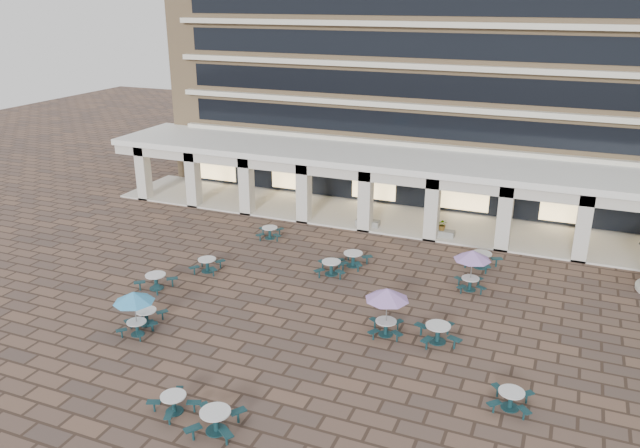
# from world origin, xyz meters

# --- Properties ---
(ground) EXTENTS (120.00, 120.00, 0.00)m
(ground) POSITION_xyz_m (0.00, 0.00, 0.00)
(ground) COLOR brown
(ground) RESTS_ON ground
(apartment_building) EXTENTS (40.00, 15.50, 25.20)m
(apartment_building) POSITION_xyz_m (0.00, 25.47, 12.60)
(apartment_building) COLOR tan
(apartment_building) RESTS_ON ground
(retail_arcade) EXTENTS (42.00, 6.60, 4.40)m
(retail_arcade) POSITION_xyz_m (0.00, 14.80, 3.00)
(retail_arcade) COLOR white
(retail_arcade) RESTS_ON ground
(picnic_table_0) EXTENTS (1.78, 1.78, 0.71)m
(picnic_table_0) POSITION_xyz_m (-7.44, -2.83, 0.42)
(picnic_table_0) COLOR #133139
(picnic_table_0) RESTS_ON ground
(picnic_table_1) EXTENTS (1.91, 1.91, 0.70)m
(picnic_table_1) POSITION_xyz_m (-2.58, -7.70, 0.42)
(picnic_table_1) COLOR #133139
(picnic_table_1) RESTS_ON ground
(picnic_table_2) EXTENTS (2.03, 2.03, 0.81)m
(picnic_table_2) POSITION_xyz_m (-0.64, -8.04, 0.48)
(picnic_table_2) COLOR #133139
(picnic_table_2) RESTS_ON ground
(picnic_table_3) EXTENTS (1.59, 1.59, 0.71)m
(picnic_table_3) POSITION_xyz_m (8.53, -2.89, 0.42)
(picnic_table_3) COLOR #133139
(picnic_table_3) RESTS_ON ground
(picnic_table_4) EXTENTS (1.79, 1.79, 2.07)m
(picnic_table_4) POSITION_xyz_m (-7.25, -3.75, 1.75)
(picnic_table_4) COLOR #133139
(picnic_table_4) RESTS_ON ground
(picnic_table_5) EXTENTS (1.88, 1.88, 0.78)m
(picnic_table_5) POSITION_xyz_m (-9.26, 0.36, 0.46)
(picnic_table_5) COLOR #133139
(picnic_table_5) RESTS_ON ground
(picnic_table_6) EXTENTS (1.94, 1.94, 2.24)m
(picnic_table_6) POSITION_xyz_m (2.87, 0.38, 1.90)
(picnic_table_6) COLOR #133139
(picnic_table_6) RESTS_ON ground
(picnic_table_7) EXTENTS (2.23, 2.23, 0.81)m
(picnic_table_7) POSITION_xyz_m (5.10, 0.65, 0.48)
(picnic_table_7) COLOR #133139
(picnic_table_7) RESTS_ON ground
(picnic_table_8) EXTENTS (1.84, 1.84, 0.73)m
(picnic_table_8) POSITION_xyz_m (-7.98, 3.16, 0.44)
(picnic_table_8) COLOR #133139
(picnic_table_8) RESTS_ON ground
(picnic_table_9) EXTENTS (1.89, 1.89, 0.71)m
(picnic_table_9) POSITION_xyz_m (-7.05, 8.82, 0.43)
(picnic_table_9) COLOR #133139
(picnic_table_9) RESTS_ON ground
(picnic_table_10) EXTENTS (1.90, 1.90, 0.79)m
(picnic_table_10) POSITION_xyz_m (-0.94, 6.82, 0.47)
(picnic_table_10) COLOR #133139
(picnic_table_10) RESTS_ON ground
(picnic_table_11) EXTENTS (1.87, 1.87, 2.16)m
(picnic_table_11) POSITION_xyz_m (5.53, 6.26, 1.83)
(picnic_table_11) COLOR #133139
(picnic_table_11) RESTS_ON ground
(picnic_table_12) EXTENTS (1.94, 1.94, 0.76)m
(picnic_table_12) POSITION_xyz_m (-1.64, 5.34, 0.45)
(picnic_table_12) COLOR #133139
(picnic_table_12) RESTS_ON ground
(picnic_table_13) EXTENTS (2.24, 2.24, 0.84)m
(picnic_table_13) POSITION_xyz_m (5.61, 9.32, 0.50)
(picnic_table_13) COLOR #133139
(picnic_table_13) RESTS_ON ground
(planter_left) EXTENTS (1.50, 0.74, 1.25)m
(planter_left) POSITION_xyz_m (-2.08, 12.90, 0.50)
(planter_left) COLOR gray
(planter_left) RESTS_ON ground
(planter_right) EXTENTS (1.50, 0.60, 1.24)m
(planter_right) POSITION_xyz_m (2.71, 12.90, 0.49)
(planter_right) COLOR gray
(planter_right) RESTS_ON ground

